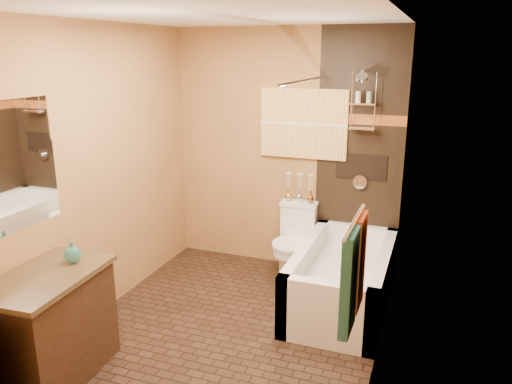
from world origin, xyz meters
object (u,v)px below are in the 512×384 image
at_px(bathtub, 342,283).
at_px(vanity, 50,327).
at_px(sunset_painting, 303,124).
at_px(toilet, 294,241).

xyz_separation_m(bathtub, vanity, (-1.72, -1.75, 0.18)).
distance_m(sunset_painting, toilet, 1.20).
relative_size(bathtub, toilet, 2.01).
height_order(toilet, vanity, vanity).
relative_size(sunset_painting, vanity, 0.97).
bearing_deg(toilet, vanity, -120.75).
distance_m(bathtub, vanity, 2.46).
bearing_deg(bathtub, toilet, 141.83).
distance_m(sunset_painting, vanity, 2.95).
xyz_separation_m(sunset_painting, bathtub, (0.60, -0.73, -1.33)).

